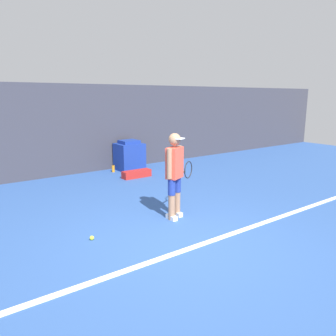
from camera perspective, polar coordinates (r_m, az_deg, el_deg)
The scene contains 8 objects.
ground_plane at distance 5.15m, azimuth 2.81°, elevation -12.98°, with size 24.00×24.00×0.00m, color #2D5193.
back_wall at distance 9.61m, azimuth -18.24°, elevation 6.21°, with size 24.00×0.10×2.56m.
court_baseline at distance 5.02m, azimuth 4.22°, elevation -13.66°, with size 21.60×0.10×0.01m.
tennis_player at distance 5.92m, azimuth 1.22°, elevation -0.69°, with size 0.92×0.53×1.57m.
tennis_ball at distance 5.38m, azimuth -13.13°, elevation -11.77°, with size 0.07×0.07×0.07m.
covered_chair at distance 10.08m, azimuth -6.74°, elevation 2.14°, with size 0.77×0.70×0.91m.
equipment_bag at distance 9.13m, azimuth -5.48°, elevation -1.02°, with size 0.82×0.26×0.20m.
water_bottle at distance 9.87m, azimuth -9.51°, elevation -0.09°, with size 0.09×0.09×0.22m.
Camera 1 is at (-2.94, -3.61, 2.20)m, focal length 35.00 mm.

